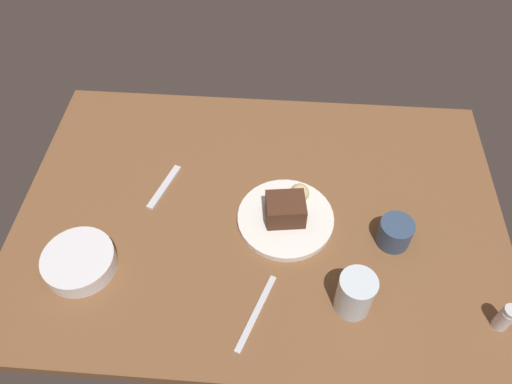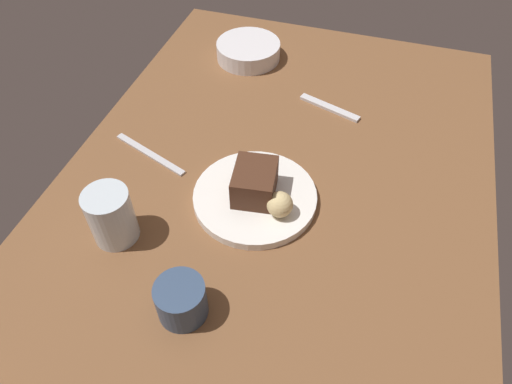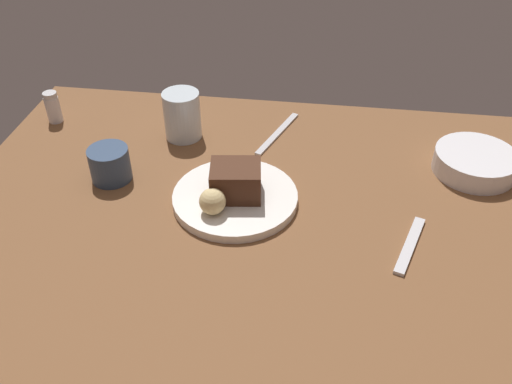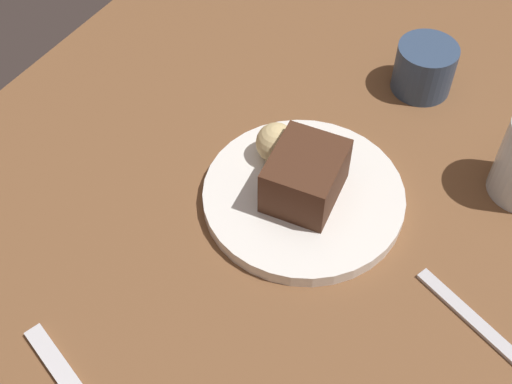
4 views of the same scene
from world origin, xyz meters
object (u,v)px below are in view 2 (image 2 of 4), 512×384
dessert_plate (255,197)px  side_bowl (248,51)px  chocolate_cake_slice (255,182)px  dessert_spoon (329,108)px  butter_knife (150,154)px  water_glass (111,216)px  coffee_cup (181,300)px  bread_roll (280,204)px

dessert_plate → side_bowl: size_ratio=1.44×
chocolate_cake_slice → dessert_spoon: (31.43, -8.19, -4.44)cm
side_bowl → butter_knife: bearing=168.2°
side_bowl → butter_knife: (-40.68, 8.47, -1.91)cm
dessert_plate → butter_knife: bearing=77.8°
water_glass → butter_knife: size_ratio=0.55×
dessert_plate → coffee_cup: bearing=171.3°
bread_roll → water_glass: water_glass is taller
dessert_spoon → chocolate_cake_slice: bearing=93.9°
bread_roll → dessert_spoon: 34.95cm
coffee_cup → dessert_spoon: size_ratio=0.53×
water_glass → dessert_spoon: water_glass is taller
dessert_plate → side_bowl: bearing=19.4°
chocolate_cake_slice → coffee_cup: bearing=171.6°
chocolate_cake_slice → butter_knife: (5.17, 24.59, -4.54)cm
side_bowl → butter_knife: side_bowl is taller
side_bowl → dessert_spoon: (-14.42, -24.31, -1.81)cm
chocolate_cake_slice → butter_knife: size_ratio=0.48×
dessert_plate → butter_knife: size_ratio=1.24×
chocolate_cake_slice → butter_knife: chocolate_cake_slice is taller
dessert_plate → bread_roll: bearing=-118.5°
bread_roll → side_bowl: bread_roll is taller
side_bowl → coffee_cup: (-71.52, -12.34, 1.21)cm
bread_roll → dessert_spoon: bread_roll is taller
water_glass → dessert_spoon: size_ratio=0.70×
side_bowl → chocolate_cake_slice: bearing=-160.6°
dessert_plate → coffee_cup: coffee_cup is taller
water_glass → coffee_cup: (-10.37, -17.29, -1.88)cm
water_glass → side_bowl: (61.16, -4.95, -3.10)cm
bread_roll → butter_knife: 31.68cm
dessert_spoon → butter_knife: dessert_spoon is taller
bread_roll → dessert_spoon: (34.65, -2.48, -3.77)cm
coffee_cup → dessert_spoon: 58.42cm
side_bowl → butter_knife: 41.60cm
chocolate_cake_slice → coffee_cup: 25.99cm
dessert_plate → bread_roll: size_ratio=4.89×
dessert_plate → dessert_spoon: bearing=-14.4°
dessert_plate → butter_knife: (5.35, 24.69, -0.61)cm
dessert_plate → bread_roll: (-3.04, -5.61, 3.26)cm
bread_roll → coffee_cup: coffee_cup is taller
side_bowl → coffee_cup: bearing=-170.2°
dessert_plate → chocolate_cake_slice: 3.94cm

